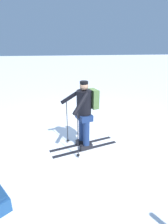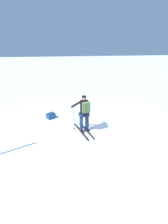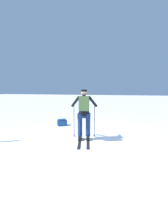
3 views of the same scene
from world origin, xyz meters
name	(u,v)px [view 3 (image 3 of 3)]	position (x,y,z in m)	size (l,w,h in m)	color
ground_plane	(105,146)	(0.00, 0.00, 0.00)	(80.00, 80.00, 0.00)	white
skier	(84,112)	(-0.37, -0.73, 0.94)	(1.70, 0.92, 1.64)	black
dropped_backpack	(62,122)	(-2.01, -2.22, 0.14)	(0.49, 0.52, 0.30)	navy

